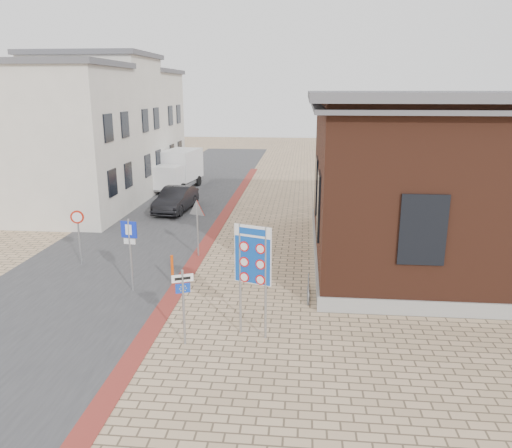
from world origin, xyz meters
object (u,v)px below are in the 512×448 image
at_px(sedan, 176,199).
at_px(box_truck, 178,170).
at_px(border_sign, 253,257).
at_px(parking_sign, 130,242).
at_px(essen_sign, 183,296).
at_px(bollard, 172,270).

xyz_separation_m(sedan, box_truck, (-1.51, 6.58, 0.69)).
relative_size(sedan, border_sign, 1.30).
height_order(box_truck, border_sign, border_sign).
xyz_separation_m(box_truck, parking_sign, (2.98, -18.42, 0.42)).
bearing_deg(essen_sign, bollard, 86.12).
relative_size(box_truck, parking_sign, 2.05).
bearing_deg(parking_sign, box_truck, 108.44).
distance_m(border_sign, parking_sign, 5.36).
bearing_deg(parking_sign, essen_sign, -43.09).
bearing_deg(bollard, border_sign, -47.35).
relative_size(box_truck, border_sign, 1.64).
bearing_deg(box_truck, sedan, -68.38).
distance_m(sedan, parking_sign, 11.98).
bearing_deg(sedan, parking_sign, -77.81).
bearing_deg(box_truck, bollard, -67.92).
distance_m(box_truck, border_sign, 22.53).
xyz_separation_m(essen_sign, parking_sign, (-2.70, 3.50, 0.37)).
relative_size(box_truck, bollard, 4.88).
relative_size(sedan, essen_sign, 1.94).
xyz_separation_m(sedan, essen_sign, (4.16, -15.34, 0.73)).
distance_m(sedan, essen_sign, 15.91).
distance_m(sedan, box_truck, 6.79).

